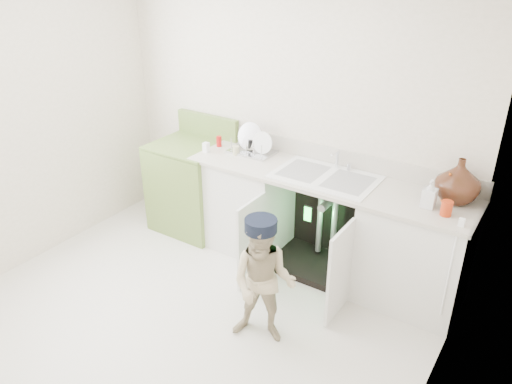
% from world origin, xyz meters
% --- Properties ---
extents(ground, '(3.50, 3.50, 0.00)m').
position_xyz_m(ground, '(0.00, 0.00, 0.00)').
color(ground, beige).
rests_on(ground, ground).
extents(room_shell, '(6.00, 5.50, 1.26)m').
position_xyz_m(room_shell, '(0.00, 0.00, 1.25)').
color(room_shell, silver).
rests_on(room_shell, ground).
extents(counter_run, '(2.44, 1.02, 1.24)m').
position_xyz_m(counter_run, '(0.59, 1.21, 0.48)').
color(counter_run, silver).
rests_on(counter_run, ground).
extents(avocado_stove, '(0.72, 0.65, 1.12)m').
position_xyz_m(avocado_stove, '(-0.88, 1.18, 0.46)').
color(avocado_stove, olive).
rests_on(avocado_stove, ground).
extents(repair_worker, '(0.56, 0.94, 0.99)m').
position_xyz_m(repair_worker, '(0.60, 0.17, 0.50)').
color(repair_worker, '#C7B68F').
rests_on(repair_worker, ground).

